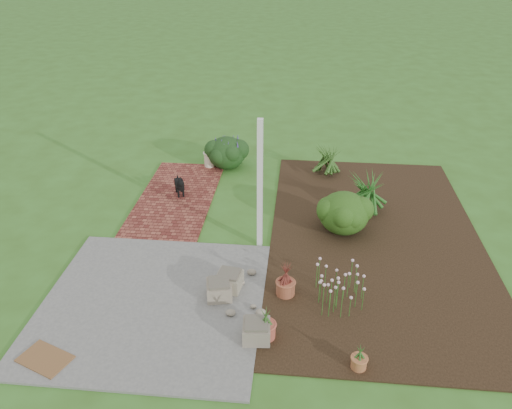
# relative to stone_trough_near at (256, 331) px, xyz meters

# --- Properties ---
(ground) EXTENTS (80.00, 80.00, 0.00)m
(ground) POSITION_rel_stone_trough_near_xyz_m (-0.48, 2.38, -0.17)
(ground) COLOR #38641F
(ground) RESTS_ON ground
(concrete_patio) EXTENTS (3.50, 3.50, 0.04)m
(concrete_patio) POSITION_rel_stone_trough_near_xyz_m (-1.73, 0.63, -0.15)
(concrete_patio) COLOR slate
(concrete_patio) RESTS_ON ground
(brick_path) EXTENTS (1.60, 3.50, 0.04)m
(brick_path) POSITION_rel_stone_trough_near_xyz_m (-2.18, 4.13, -0.15)
(brick_path) COLOR #5C221D
(brick_path) RESTS_ON ground
(garden_bed) EXTENTS (4.00, 7.00, 0.03)m
(garden_bed) POSITION_rel_stone_trough_near_xyz_m (2.02, 2.88, -0.16)
(garden_bed) COLOR black
(garden_bed) RESTS_ON ground
(veranda_post) EXTENTS (0.10, 0.10, 2.50)m
(veranda_post) POSITION_rel_stone_trough_near_xyz_m (-0.18, 2.48, 1.08)
(veranda_post) COLOR white
(veranda_post) RESTS_ON ground
(stone_trough_near) EXTENTS (0.42, 0.42, 0.26)m
(stone_trough_near) POSITION_rel_stone_trough_near_xyz_m (0.00, 0.00, 0.00)
(stone_trough_near) COLOR gray
(stone_trough_near) RESTS_ON concrete_patio
(stone_trough_mid) EXTENTS (0.45, 0.45, 0.27)m
(stone_trough_mid) POSITION_rel_stone_trough_near_xyz_m (-0.56, 1.11, 0.00)
(stone_trough_mid) COLOR gray
(stone_trough_mid) RESTS_ON concrete_patio
(stone_trough_far) EXTENTS (0.47, 0.47, 0.26)m
(stone_trough_far) POSITION_rel_stone_trough_near_xyz_m (-0.69, 0.87, 0.00)
(stone_trough_far) COLOR gray
(stone_trough_far) RESTS_ON concrete_patio
(coir_doormat) EXTENTS (0.82, 0.68, 0.02)m
(coir_doormat) POSITION_rel_stone_trough_near_xyz_m (-2.88, -0.69, -0.12)
(coir_doormat) COLOR brown
(coir_doormat) RESTS_ON concrete_patio
(black_dog) EXTENTS (0.30, 0.50, 0.45)m
(black_dog) POSITION_rel_stone_trough_near_xyz_m (-2.11, 4.20, 0.14)
(black_dog) COLOR black
(black_dog) RESTS_ON brick_path
(cream_ceramic_urn) EXTENTS (0.35, 0.35, 0.36)m
(cream_ceramic_urn) POSITION_rel_stone_trough_near_xyz_m (-1.73, 5.80, 0.05)
(cream_ceramic_urn) COLOR #F2E9C7
(cream_ceramic_urn) RESTS_ON brick_path
(evergreen_shrub) EXTENTS (1.28, 1.28, 0.83)m
(evergreen_shrub) POSITION_rel_stone_trough_near_xyz_m (1.40, 3.11, 0.27)
(evergreen_shrub) COLOR #163B0C
(evergreen_shrub) RESTS_ON garden_bed
(agapanthus_clump_back) EXTENTS (1.36, 1.36, 1.01)m
(agapanthus_clump_back) POSITION_rel_stone_trough_near_xyz_m (1.90, 3.97, 0.37)
(agapanthus_clump_back) COLOR #0E3B0B
(agapanthus_clump_back) RESTS_ON garden_bed
(agapanthus_clump_front) EXTENTS (0.94, 0.94, 0.83)m
(agapanthus_clump_front) POSITION_rel_stone_trough_near_xyz_m (1.14, 5.70, 0.28)
(agapanthus_clump_front) COLOR #0F3D10
(agapanthus_clump_front) RESTS_ON garden_bed
(pink_flower_patch) EXTENTS (1.19, 1.19, 0.61)m
(pink_flower_patch) POSITION_rel_stone_trough_near_xyz_m (1.20, 1.00, 0.16)
(pink_flower_patch) COLOR #113D0F
(pink_flower_patch) RESTS_ON garden_bed
(terracotta_pot_bronze) EXTENTS (0.33, 0.33, 0.25)m
(terracotta_pot_bronze) POSITION_rel_stone_trough_near_xyz_m (0.37, 1.05, -0.02)
(terracotta_pot_bronze) COLOR #9E5335
(terracotta_pot_bronze) RESTS_ON garden_bed
(terracotta_pot_small_left) EXTENTS (0.28, 0.28, 0.18)m
(terracotta_pot_small_left) POSITION_rel_stone_trough_near_xyz_m (1.43, -0.40, -0.05)
(terracotta_pot_small_left) COLOR #AA6239
(terracotta_pot_small_left) RESTS_ON garden_bed
(terracotta_pot_small_right) EXTENTS (0.36, 0.36, 0.24)m
(terracotta_pot_small_right) POSITION_rel_stone_trough_near_xyz_m (0.13, 0.06, -0.02)
(terracotta_pot_small_right) COLOR #AB4C3A
(terracotta_pot_small_right) RESTS_ON garden_bed
(purple_flowering_bush) EXTENTS (1.18, 1.18, 0.80)m
(purple_flowering_bush) POSITION_rel_stone_trough_near_xyz_m (-1.31, 5.87, 0.23)
(purple_flowering_bush) COLOR black
(purple_flowering_bush) RESTS_ON ground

